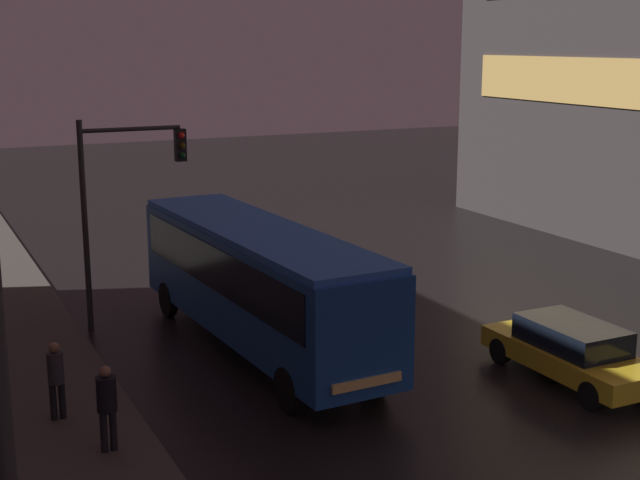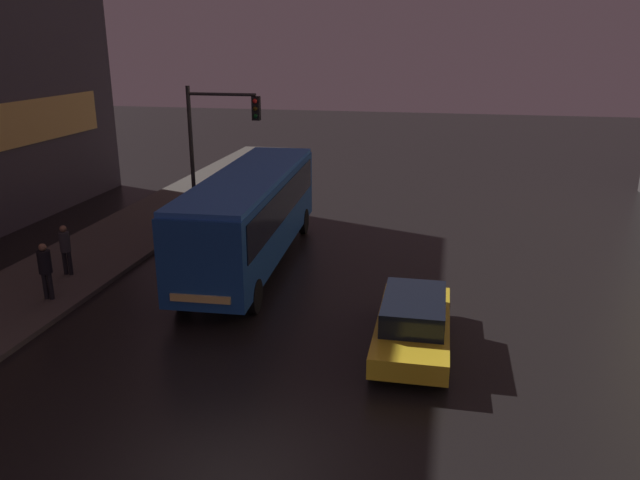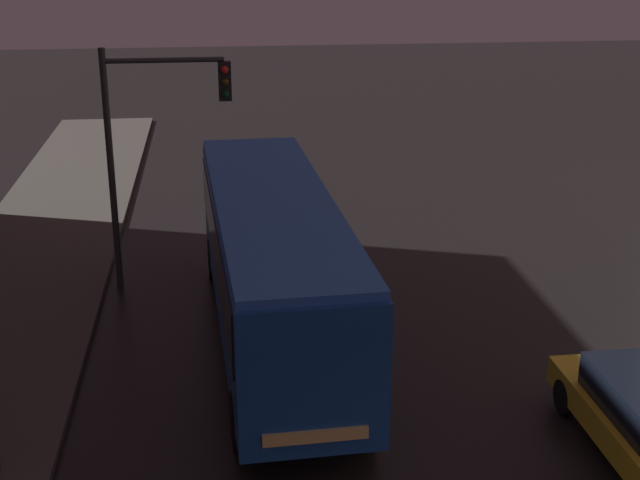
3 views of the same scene
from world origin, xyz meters
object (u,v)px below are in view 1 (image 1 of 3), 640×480
(pedestrian_mid, at_px, (56,375))
(street_lamp_sidewalk, at_px, (12,239))
(pedestrian_near, at_px, (107,401))
(bus_near, at_px, (258,275))
(car_taxi, at_px, (571,350))
(traffic_light_main, at_px, (121,188))

(pedestrian_mid, xyz_separation_m, street_lamp_sidewalk, (-1.63, -8.88, 4.81))
(pedestrian_mid, distance_m, street_lamp_sidewalk, 10.23)
(pedestrian_near, bearing_deg, bus_near, 108.40)
(bus_near, height_order, car_taxi, bus_near)
(bus_near, xyz_separation_m, traffic_light_main, (-2.54, 3.56, 1.91))
(bus_near, distance_m, pedestrian_near, 6.66)
(pedestrian_near, relative_size, street_lamp_sidewalk, 0.19)
(pedestrian_mid, height_order, traffic_light_main, traffic_light_main)
(pedestrian_mid, relative_size, traffic_light_main, 0.29)
(car_taxi, xyz_separation_m, pedestrian_near, (-10.72, 0.66, 0.45))
(car_taxi, height_order, pedestrian_near, pedestrian_near)
(bus_near, relative_size, traffic_light_main, 1.86)
(street_lamp_sidewalk, bearing_deg, pedestrian_near, 72.12)
(pedestrian_near, height_order, traffic_light_main, traffic_light_main)
(pedestrian_mid, bearing_deg, bus_near, -140.77)
(bus_near, xyz_separation_m, car_taxi, (5.84, -5.12, -1.27))
(bus_near, distance_m, pedestrian_mid, 6.11)
(pedestrian_near, height_order, pedestrian_mid, pedestrian_near)
(car_taxi, bearing_deg, pedestrian_near, -4.03)
(bus_near, height_order, street_lamp_sidewalk, street_lamp_sidewalk)
(pedestrian_near, distance_m, pedestrian_mid, 2.03)
(street_lamp_sidewalk, bearing_deg, pedestrian_mid, 79.61)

